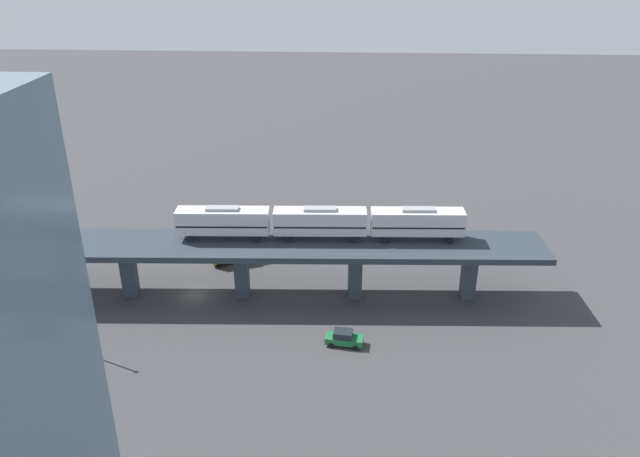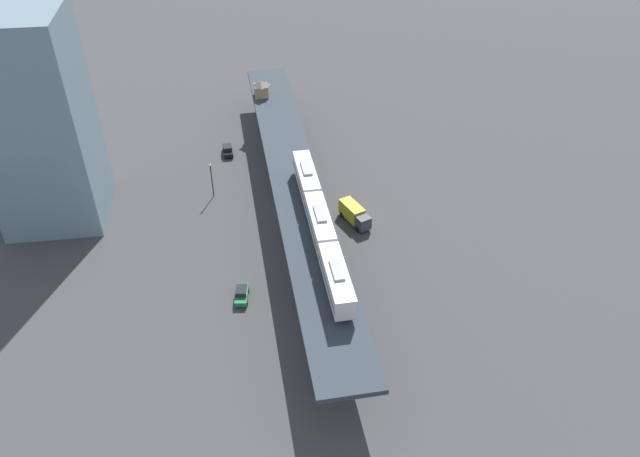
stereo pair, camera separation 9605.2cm
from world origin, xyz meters
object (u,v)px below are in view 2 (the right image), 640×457
Objects in this scene: signal_hut at (261,88)px; office_tower at (36,122)px; street_car_black at (228,150)px; street_lamp at (212,177)px; street_car_green at (242,294)px; delivery_truck at (355,214)px; subway_train at (320,223)px.

office_tower reaches higher than signal_hut.
office_tower is (29.35, 16.64, 17.06)m from street_car_black.
signal_hut is at bearing -113.57° from street_lamp.
street_car_green is (6.40, 52.45, -8.71)m from signal_hut.
street_car_black is at bearing -150.45° from office_tower.
signal_hut is 27.25m from street_lamp.
office_tower is (50.89, -9.67, 16.24)m from delivery_truck.
street_lamp is at bearing -81.32° from street_car_green.
street_car_black is at bearing -50.69° from delivery_truck.
delivery_truck is at bearing 169.24° from office_tower.
subway_train is at bearing 152.12° from office_tower.
street_car_black is at bearing -70.78° from subway_train.
office_tower is (37.18, 26.14, 8.36)m from signal_hut.
street_car_green is 0.66× the size of street_lamp.
signal_hut is 0.49× the size of street_lamp.
office_tower is at bearing 29.55° from street_car_black.
signal_hut is 0.45× the size of delivery_truck.
street_lamp is at bearing 66.43° from signal_hut.
signal_hut is 0.09× the size of office_tower.
street_car_black is 0.60× the size of delivery_truck.
street_car_green is 0.61× the size of delivery_truck.
street_car_black is at bearing -88.09° from street_car_green.
subway_train is 42.82m from street_car_black.
street_lamp is (4.27, -27.99, 3.17)m from street_car_green.
subway_train reaches higher than signal_hut.
signal_hut is at bearing -144.89° from office_tower.
subway_train reaches higher than street_car_black.
office_tower is (43.10, -22.80, 7.61)m from subway_train.
street_lamp is (10.67, 24.46, -5.54)m from signal_hut.
office_tower is (30.78, -26.31, 17.06)m from street_car_green.
office_tower is at bearing -27.88° from subway_train.
street_lamp reaches higher than street_car_black.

